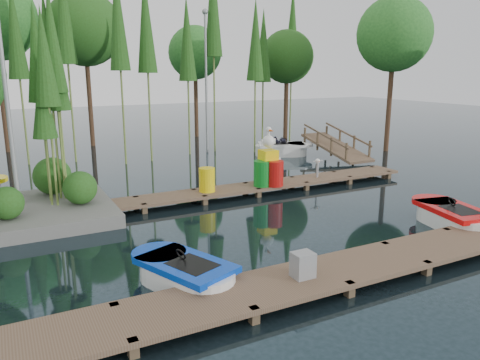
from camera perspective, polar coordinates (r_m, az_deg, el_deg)
name	(u,v)px	position (r m, az deg, el deg)	size (l,w,h in m)	color
ground_plane	(233,222)	(13.69, -0.89, -5.14)	(90.00, 90.00, 0.00)	#1D2E36
near_dock	(330,273)	(10.07, 10.88, -11.08)	(18.00, 1.50, 0.50)	brown
far_dock	(226,191)	(16.20, -1.70, -1.33)	(15.00, 1.20, 0.50)	brown
tree_screen	(82,27)	(22.58, -18.69, 17.26)	(34.42, 18.53, 10.31)	#462E1E
lamp_island	(4,72)	(14.11, -26.87, 11.61)	(0.30, 0.30, 7.25)	gray
lamp_rear	(206,70)	(24.64, -4.17, 13.21)	(0.30, 0.30, 7.25)	gray
ramp	(336,146)	(23.69, 11.64, 4.04)	(1.50, 3.94, 1.49)	brown
boat_blue	(184,274)	(9.86, -6.80, -11.35)	(2.04, 2.84, 0.87)	white
boat_red	(452,218)	(14.53, 24.47, -4.19)	(1.76, 2.93, 0.92)	white
boat_white_far	(282,149)	(24.09, 5.16, 3.75)	(3.24, 2.45, 1.40)	white
utility_cabinet	(303,265)	(9.55, 7.67, -10.22)	(0.42, 0.36, 0.52)	gray
yellow_barrel	(207,180)	(15.79, -4.05, 0.03)	(0.54, 0.54, 0.81)	yellow
drum_cluster	(270,168)	(16.67, 3.62, 1.48)	(1.20, 1.10, 2.08)	#0D791F
seagull_post	(318,165)	(18.05, 9.43, 1.85)	(0.45, 0.24, 0.72)	gray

